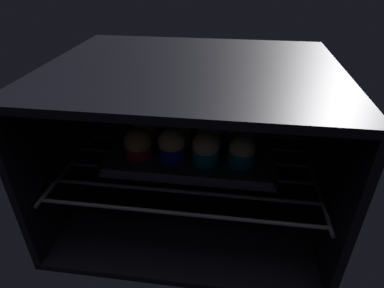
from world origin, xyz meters
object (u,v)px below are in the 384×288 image
muffin_row0_col3 (242,152)px  muffin_row1_col0 (146,127)px  muffin_row1_col2 (210,133)px  muffin_row1_col3 (241,134)px  muffin_row0_col0 (138,144)px  muffin_row0_col2 (206,149)px  muffin_row0_col1 (172,145)px  muffin_row1_col1 (179,130)px  baking_tray (192,153)px

muffin_row0_col3 → muffin_row1_col0: bearing=162.5°
muffin_row1_col0 → muffin_row1_col2: 15.32cm
muffin_row1_col0 → muffin_row1_col3: bearing=0.7°
muffin_row0_col0 → muffin_row1_col2: (15.28, 7.04, 0.19)cm
muffin_row1_col2 → muffin_row0_col2: bearing=-91.0°
muffin_row0_col1 → muffin_row0_col3: (15.23, 0.02, -0.47)cm
muffin_row0_col2 → muffin_row0_col3: 7.69cm
muffin_row0_col1 → muffin_row0_col2: same height
muffin_row0_col1 → muffin_row1_col3: size_ratio=1.05×
muffin_row1_col0 → muffin_row1_col1: muffin_row1_col0 is taller
muffin_row0_col3 → muffin_row0_col0: bearing=-179.6°
muffin_row0_col3 → muffin_row1_col2: 10.21cm
muffin_row0_col2 → muffin_row1_col2: (0.13, 7.53, -0.15)cm
muffin_row1_col2 → muffin_row1_col3: size_ratio=1.06×
baking_tray → muffin_row1_col3: 12.35cm
baking_tray → muffin_row1_col1: 6.60cm
muffin_row0_col0 → muffin_row0_col1: bearing=1.0°
muffin_row1_col0 → muffin_row0_col0: bearing=-89.7°
muffin_row0_col1 → muffin_row0_col3: muffin_row0_col1 is taller
muffin_row0_col3 → muffin_row1_col0: 23.94cm
muffin_row1_col3 → muffin_row1_col0: bearing=-179.3°
muffin_row0_col3 → muffin_row1_col0: (-22.83, 7.18, 0.45)cm
muffin_row0_col0 → muffin_row1_col3: same height
muffin_row0_col2 → muffin_row1_col3: muffin_row0_col2 is taller
muffin_row1_col0 → muffin_row1_col2: size_ratio=1.00×
muffin_row0_col1 → muffin_row1_col1: size_ratio=1.05×
muffin_row1_col1 → muffin_row1_col2: (7.34, -0.56, 0.14)cm
muffin_row0_col2 → muffin_row1_col0: bearing=152.7°
muffin_row0_col1 → muffin_row1_col1: bearing=87.1°
baking_tray → muffin_row1_col3: bearing=20.2°
muffin_row0_col0 → muffin_row0_col3: (22.80, 0.15, -0.11)cm
muffin_row0_col0 → muffin_row1_col2: size_ratio=0.94×
muffin_row1_col3 → muffin_row0_col2: bearing=-132.7°
muffin_row0_col3 → baking_tray: bearing=163.2°
muffin_row0_col1 → muffin_row1_col1: 7.49cm
muffin_row0_col2 → muffin_row0_col3: size_ratio=1.11×
muffin_row0_col0 → muffin_row0_col1: size_ratio=0.95×
muffin_row0_col0 → muffin_row1_col1: size_ratio=0.99×
muffin_row1_col0 → muffin_row1_col2: bearing=-1.1°
muffin_row1_col2 → muffin_row1_col1: bearing=175.7°
muffin_row0_col1 → muffin_row0_col3: 15.24cm
baking_tray → muffin_row0_col2: 6.71cm
muffin_row0_col0 → muffin_row0_col3: muffin_row0_col0 is taller
muffin_row0_col0 → muffin_row1_col1: (7.94, 7.60, 0.05)cm
muffin_row0_col0 → muffin_row0_col3: size_ratio=1.03×
muffin_row0_col0 → muffin_row0_col1: 7.58cm
muffin_row1_col1 → muffin_row1_col3: 14.69cm
muffin_row1_col1 → muffin_row1_col2: bearing=-4.3°
muffin_row0_col1 → muffin_row1_col2: (7.71, 6.91, -0.17)cm
muffin_row1_col2 → muffin_row0_col3: bearing=-42.5°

